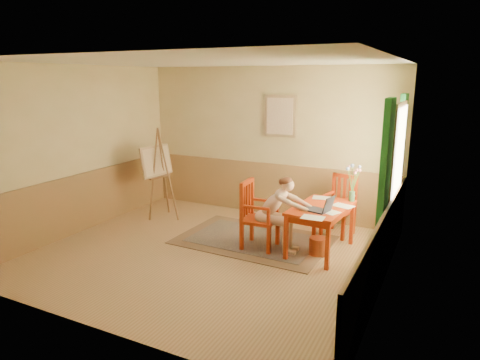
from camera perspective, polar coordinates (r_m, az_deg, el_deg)
The scene contains 14 objects.
room at distance 6.16m, azimuth -4.37°, elevation 2.35°, with size 5.04×4.54×2.84m.
wainscot at distance 7.06m, azimuth -0.93°, elevation -3.72°, with size 5.00×4.50×1.00m.
window at distance 6.45m, azimuth 19.83°, elevation 1.58°, with size 0.12×2.01×2.20m.
wall_portrait at distance 7.96m, azimuth 5.37°, elevation 8.45°, with size 0.60×0.05×0.76m.
rug at distance 7.07m, azimuth 1.85°, elevation -7.93°, with size 2.44×1.66×0.02m.
table at distance 6.52m, azimuth 10.77°, elevation -4.23°, with size 0.82×1.25×0.72m.
chair_left at distance 6.60m, azimuth 2.25°, elevation -4.66°, with size 0.52×0.50×1.07m.
chair_back at distance 7.38m, azimuth 13.14°, elevation -3.28°, with size 0.53×0.54×1.01m.
figure at distance 6.47m, azimuth 4.96°, elevation -4.03°, with size 0.87×0.39×1.17m.
laptop at distance 6.23m, azimuth 10.62°, elevation -3.71°, with size 0.46×0.34×0.25m.
papers at distance 6.43m, azimuth 11.49°, elevation -3.64°, with size 0.75×1.28×0.00m.
vase at distance 6.82m, azimuth 14.77°, elevation -0.56°, with size 0.20×0.29×0.58m.
wastebasket at distance 6.56m, azimuth 10.29°, elevation -8.68°, with size 0.25×0.25×0.27m, color #B04A25.
easel at distance 8.13m, azimuth -10.89°, elevation 2.02°, with size 0.59×0.76×1.70m.
Camera 1 is at (3.11, -5.19, 2.58)m, focal length 32.05 mm.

